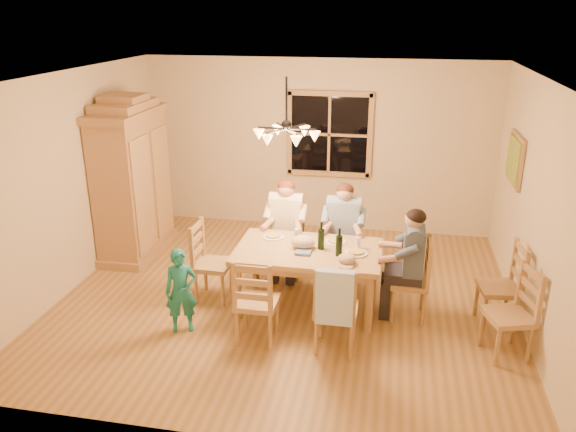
% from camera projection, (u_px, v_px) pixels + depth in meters
% --- Properties ---
extents(floor, '(5.50, 5.50, 0.00)m').
position_uv_depth(floor, '(287.00, 297.00, 7.02)').
color(floor, olive).
rests_on(floor, ground).
extents(ceiling, '(5.50, 5.00, 0.02)m').
position_uv_depth(ceiling, '(286.00, 76.00, 6.07)').
color(ceiling, white).
rests_on(ceiling, wall_back).
extents(wall_back, '(5.50, 0.02, 2.70)m').
position_uv_depth(wall_back, '(317.00, 146.00, 8.85)').
color(wall_back, beige).
rests_on(wall_back, floor).
extents(wall_left, '(0.02, 5.00, 2.70)m').
position_uv_depth(wall_left, '(71.00, 182.00, 7.03)').
color(wall_left, beige).
rests_on(wall_left, floor).
extents(wall_right, '(0.02, 5.00, 2.70)m').
position_uv_depth(wall_right, '(536.00, 210.00, 6.06)').
color(wall_right, beige).
rests_on(wall_right, floor).
extents(window, '(1.30, 0.06, 1.30)m').
position_uv_depth(window, '(329.00, 134.00, 8.71)').
color(window, black).
rests_on(window, wall_back).
extents(painting, '(0.06, 0.78, 0.64)m').
position_uv_depth(painting, '(515.00, 159.00, 7.09)').
color(painting, olive).
rests_on(painting, wall_right).
extents(chandelier, '(0.77, 0.68, 0.71)m').
position_uv_depth(chandelier, '(286.00, 133.00, 6.29)').
color(chandelier, black).
rests_on(chandelier, ceiling).
extents(armoire, '(0.66, 1.40, 2.30)m').
position_uv_depth(armoire, '(133.00, 183.00, 7.98)').
color(armoire, olive).
rests_on(armoire, floor).
extents(dining_table, '(1.70, 1.04, 0.76)m').
position_uv_depth(dining_table, '(308.00, 257.00, 6.57)').
color(dining_table, '#A7864A').
rests_on(dining_table, floor).
extents(chair_far_left, '(0.44, 0.42, 0.99)m').
position_uv_depth(chair_far_left, '(286.00, 254.00, 7.50)').
color(chair_far_left, '#A8854A').
rests_on(chair_far_left, floor).
extents(chair_far_right, '(0.44, 0.42, 0.99)m').
position_uv_depth(chair_far_right, '(342.00, 259.00, 7.37)').
color(chair_far_right, '#A8854A').
rests_on(chair_far_right, floor).
extents(chair_near_left, '(0.44, 0.42, 0.99)m').
position_uv_depth(chair_near_left, '(257.00, 314.00, 6.03)').
color(chair_near_left, '#A8854A').
rests_on(chair_near_left, floor).
extents(chair_near_right, '(0.44, 0.42, 0.99)m').
position_uv_depth(chair_near_right, '(336.00, 322.00, 5.88)').
color(chair_near_right, '#A8854A').
rests_on(chair_near_right, floor).
extents(chair_end_left, '(0.42, 0.44, 0.99)m').
position_uv_depth(chair_end_left, '(214.00, 276.00, 6.90)').
color(chair_end_left, '#A8854A').
rests_on(chair_end_left, floor).
extents(chair_end_right, '(0.42, 0.44, 0.99)m').
position_uv_depth(chair_end_right, '(408.00, 293.00, 6.48)').
color(chair_end_right, '#A8854A').
rests_on(chair_end_right, floor).
extents(adult_woman, '(0.40, 0.42, 0.87)m').
position_uv_depth(adult_woman, '(286.00, 217.00, 7.32)').
color(adult_woman, beige).
rests_on(adult_woman, floor).
extents(adult_plaid_man, '(0.40, 0.42, 0.87)m').
position_uv_depth(adult_plaid_man, '(344.00, 221.00, 7.18)').
color(adult_plaid_man, '#306084').
rests_on(adult_plaid_man, floor).
extents(adult_slate_man, '(0.42, 0.40, 0.87)m').
position_uv_depth(adult_slate_man, '(412.00, 251.00, 6.29)').
color(adult_slate_man, '#44556D').
rests_on(adult_slate_man, floor).
extents(towel, '(0.38, 0.10, 0.58)m').
position_uv_depth(towel, '(335.00, 297.00, 5.57)').
color(towel, '#B5D8F5').
rests_on(towel, chair_near_right).
extents(wine_bottle_a, '(0.08, 0.08, 0.33)m').
position_uv_depth(wine_bottle_a, '(321.00, 236.00, 6.49)').
color(wine_bottle_a, black).
rests_on(wine_bottle_a, dining_table).
extents(wine_bottle_b, '(0.08, 0.08, 0.33)m').
position_uv_depth(wine_bottle_b, '(339.00, 242.00, 6.31)').
color(wine_bottle_b, black).
rests_on(wine_bottle_b, dining_table).
extents(plate_woman, '(0.26, 0.26, 0.02)m').
position_uv_depth(plate_woman, '(273.00, 237.00, 6.85)').
color(plate_woman, white).
rests_on(plate_woman, dining_table).
extents(plate_plaid, '(0.26, 0.26, 0.02)m').
position_uv_depth(plate_plaid, '(335.00, 242.00, 6.71)').
color(plate_plaid, white).
rests_on(plate_plaid, dining_table).
extents(plate_slate, '(0.26, 0.26, 0.02)m').
position_uv_depth(plate_slate, '(356.00, 253.00, 6.40)').
color(plate_slate, white).
rests_on(plate_slate, dining_table).
extents(wine_glass_a, '(0.06, 0.06, 0.14)m').
position_uv_depth(wine_glass_a, '(296.00, 234.00, 6.78)').
color(wine_glass_a, silver).
rests_on(wine_glass_a, dining_table).
extents(wine_glass_b, '(0.06, 0.06, 0.14)m').
position_uv_depth(wine_glass_b, '(358.00, 243.00, 6.53)').
color(wine_glass_b, silver).
rests_on(wine_glass_b, dining_table).
extents(cap, '(0.20, 0.20, 0.11)m').
position_uv_depth(cap, '(347.00, 259.00, 6.16)').
color(cap, tan).
rests_on(cap, dining_table).
extents(napkin, '(0.18, 0.14, 0.03)m').
position_uv_depth(napkin, '(303.00, 253.00, 6.40)').
color(napkin, '#55709C').
rests_on(napkin, dining_table).
extents(cloth_bundle, '(0.28, 0.22, 0.15)m').
position_uv_depth(cloth_bundle, '(303.00, 242.00, 6.53)').
color(cloth_bundle, tan).
rests_on(cloth_bundle, dining_table).
extents(child, '(0.41, 0.34, 0.97)m').
position_uv_depth(child, '(181.00, 291.00, 6.14)').
color(child, '#1B7C7B').
rests_on(child, floor).
extents(chair_spare_front, '(0.53, 0.55, 0.99)m').
position_uv_depth(chair_spare_front, '(506.00, 329.00, 5.76)').
color(chair_spare_front, '#A8854A').
rests_on(chair_spare_front, floor).
extents(chair_spare_back, '(0.47, 0.49, 0.99)m').
position_uv_depth(chair_spare_back, '(497.00, 300.00, 6.33)').
color(chair_spare_back, '#A8854A').
rests_on(chair_spare_back, floor).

